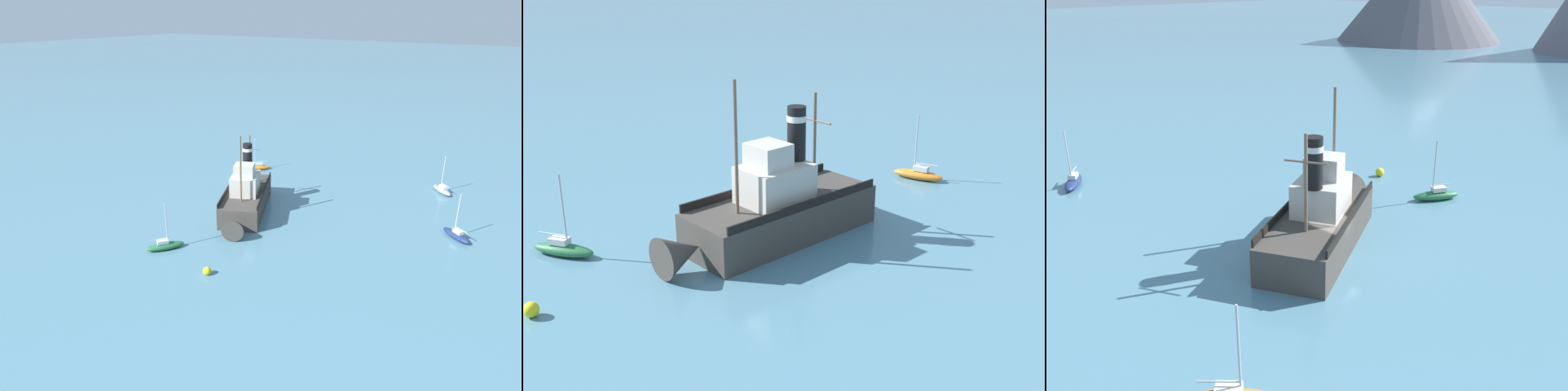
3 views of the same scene
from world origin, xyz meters
TOP-DOWN VIEW (x-y plane):
  - ground_plane at (0.00, 0.00)m, footprint 600.00×600.00m
  - old_tugboat at (-1.99, 0.87)m, footprint 9.32×14.43m
  - sailboat_green at (-0.75, 12.86)m, footprint 3.00×3.78m
  - sailboat_orange at (5.52, -12.58)m, footprint 3.52×3.40m
  - mooring_buoy at (-7.30, 14.19)m, footprint 0.77×0.77m

SIDE VIEW (x-z plane):
  - ground_plane at x=0.00m, z-range 0.00..0.00m
  - mooring_buoy at x=-7.30m, z-range 0.00..0.77m
  - sailboat_green at x=-0.75m, z-range -2.02..2.88m
  - sailboat_orange at x=5.52m, z-range -2.02..2.88m
  - old_tugboat at x=-1.99m, z-range -3.12..6.78m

